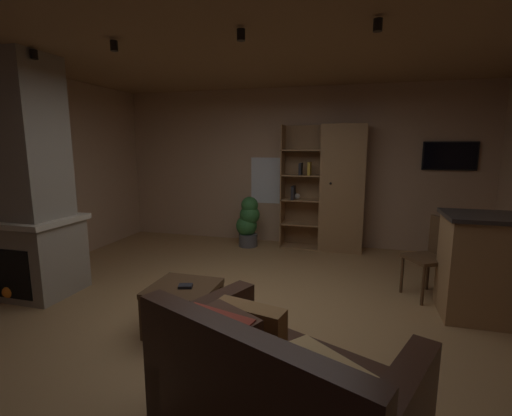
{
  "coord_description": "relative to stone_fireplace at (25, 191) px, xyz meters",
  "views": [
    {
      "loc": [
        1.04,
        -3.33,
        1.72
      ],
      "look_at": [
        0.0,
        0.4,
        1.05
      ],
      "focal_mm": 25.28,
      "sensor_mm": 36.0,
      "label": 1
    }
  ],
  "objects": [
    {
      "name": "floor",
      "position": [
        2.58,
        0.12,
        -1.23
      ],
      "size": [
        6.26,
        5.82,
        0.02
      ],
      "primitive_type": "cube",
      "color": "#A37A4C",
      "rests_on": "ground"
    },
    {
      "name": "leather_couch",
      "position": [
        3.23,
        -1.38,
        -0.91
      ],
      "size": [
        1.7,
        1.4,
        0.84
      ],
      "color": "#382116",
      "rests_on": "ground"
    },
    {
      "name": "stone_fireplace",
      "position": [
        0.0,
        0.0,
        0.0
      ],
      "size": [
        1.04,
        0.81,
        2.69
      ],
      "color": "gray",
      "rests_on": "ground"
    },
    {
      "name": "window_pane_back",
      "position": [
        2.08,
        3.03,
        -0.11
      ],
      "size": [
        0.56,
        0.01,
        0.82
      ],
      "primitive_type": "cube",
      "color": "white"
    },
    {
      "name": "coffee_table",
      "position": [
        2.12,
        -0.34,
        -0.87
      ],
      "size": [
        0.6,
        0.58,
        0.44
      ],
      "color": "#4C331E",
      "rests_on": "ground"
    },
    {
      "name": "potted_floor_plant",
      "position": [
        1.86,
        2.6,
        -0.78
      ],
      "size": [
        0.41,
        0.37,
        0.86
      ],
      "color": "#4C4C51",
      "rests_on": "ground"
    },
    {
      "name": "track_light_spot_1",
      "position": [
        1.43,
        -0.19,
        1.41
      ],
      "size": [
        0.07,
        0.07,
        0.09
      ],
      "primitive_type": "cylinder",
      "color": "black"
    },
    {
      "name": "table_book_0",
      "position": [
        2.16,
        -0.38,
        -0.76
      ],
      "size": [
        0.15,
        0.12,
        0.03
      ],
      "primitive_type": "cube",
      "rotation": [
        0.0,
        0.0,
        0.28
      ],
      "color": "black",
      "rests_on": "coffee_table"
    },
    {
      "name": "bookshelf_cabinet",
      "position": [
        3.32,
        2.79,
        -0.19
      ],
      "size": [
        1.35,
        0.41,
        2.06
      ],
      "color": "#997047",
      "rests_on": "ground"
    },
    {
      "name": "track_light_spot_3",
      "position": [
        3.72,
        -0.15,
        1.41
      ],
      "size": [
        0.07,
        0.07,
        0.09
      ],
      "primitive_type": "cylinder",
      "color": "black"
    },
    {
      "name": "wall_mounted_tv",
      "position": [
        5.0,
        3.0,
        0.35
      ],
      "size": [
        0.78,
        0.06,
        0.44
      ],
      "color": "black"
    },
    {
      "name": "dining_chair",
      "position": [
        4.51,
        1.13,
        -0.69
      ],
      "size": [
        0.57,
        0.57,
        0.92
      ],
      "color": "#4C331E",
      "rests_on": "ground"
    },
    {
      "name": "ceiling",
      "position": [
        2.58,
        0.12,
        1.49
      ],
      "size": [
        6.26,
        5.82,
        0.02
      ],
      "primitive_type": "cube",
      "color": "#8E6B47"
    },
    {
      "name": "track_light_spot_2",
      "position": [
        2.65,
        -0.2,
        1.41
      ],
      "size": [
        0.07,
        0.07,
        0.09
      ],
      "primitive_type": "cylinder",
      "color": "black"
    },
    {
      "name": "track_light_spot_0",
      "position": [
        0.45,
        -0.13,
        1.41
      ],
      "size": [
        0.07,
        0.07,
        0.09
      ],
      "primitive_type": "cylinder",
      "color": "black"
    },
    {
      "name": "wall_back",
      "position": [
        2.58,
        3.06,
        0.13
      ],
      "size": [
        6.38,
        0.06,
        2.69
      ],
      "primitive_type": "cube",
      "color": "tan",
      "rests_on": "ground"
    }
  ]
}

